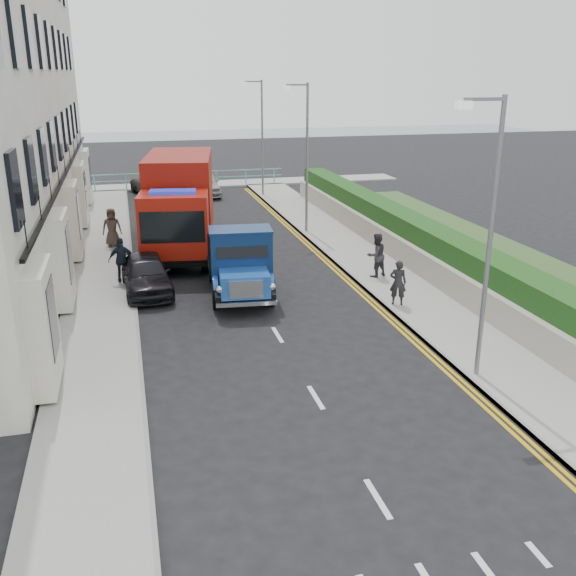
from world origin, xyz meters
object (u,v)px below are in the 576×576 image
(lamp_near, at_px, (487,226))
(bedford_lorry, at_px, (241,267))
(pedestrian_east_near, at_px, (398,283))
(parked_car_front, at_px, (146,274))
(red_lorry, at_px, (179,202))
(lamp_mid, at_px, (305,150))
(lamp_far, at_px, (260,131))

(lamp_near, relative_size, bedford_lorry, 1.30)
(lamp_near, height_order, pedestrian_east_near, lamp_near)
(lamp_near, bearing_deg, parked_car_front, 130.83)
(parked_car_front, bearing_deg, red_lorry, 68.66)
(red_lorry, height_order, pedestrian_east_near, red_lorry)
(lamp_mid, distance_m, parked_car_front, 10.98)
(lamp_far, height_order, red_lorry, lamp_far)
(parked_car_front, bearing_deg, pedestrian_east_near, -27.80)
(lamp_far, relative_size, bedford_lorry, 1.30)
(parked_car_front, relative_size, pedestrian_east_near, 2.65)
(lamp_mid, distance_m, red_lorry, 6.57)
(lamp_near, xyz_separation_m, pedestrian_east_near, (0.22, 5.30, -3.12))
(lamp_near, relative_size, lamp_far, 1.00)
(pedestrian_east_near, bearing_deg, lamp_far, -66.28)
(lamp_mid, bearing_deg, lamp_far, 90.00)
(lamp_mid, distance_m, pedestrian_east_near, 11.15)
(lamp_mid, xyz_separation_m, lamp_far, (0.00, 10.00, 0.00))
(bedford_lorry, bearing_deg, lamp_near, -52.93)
(lamp_far, distance_m, bedford_lorry, 19.27)
(lamp_mid, height_order, bedford_lorry, lamp_mid)
(lamp_far, relative_size, parked_car_front, 1.74)
(pedestrian_east_near, bearing_deg, parked_car_front, -1.71)
(lamp_mid, bearing_deg, lamp_near, -90.00)
(bedford_lorry, bearing_deg, parked_car_front, 160.16)
(lamp_mid, relative_size, lamp_far, 1.00)
(lamp_mid, xyz_separation_m, parked_car_front, (-7.78, -7.00, -3.31))
(red_lorry, xyz_separation_m, pedestrian_east_near, (6.27, -8.90, -1.30))
(lamp_mid, height_order, lamp_far, same)
(red_lorry, bearing_deg, lamp_far, 71.67)
(parked_car_front, distance_m, pedestrian_east_near, 8.82)
(pedestrian_east_near, bearing_deg, bedford_lorry, -1.42)
(red_lorry, relative_size, parked_car_front, 2.02)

